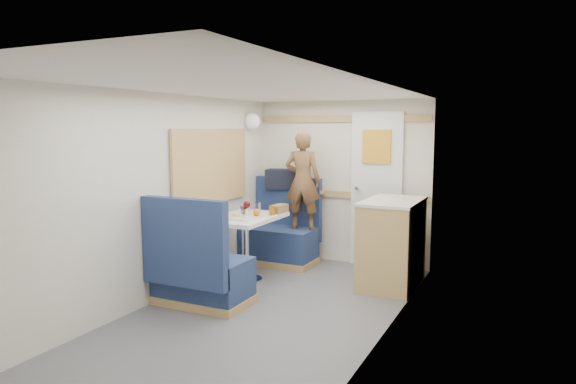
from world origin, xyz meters
The scene contains 28 objects.
floor centered at (0.00, 0.00, 0.00)m, with size 4.50×4.50×0.00m, color #515156.
ceiling centered at (0.00, 0.00, 2.00)m, with size 4.50×4.50×0.00m, color silver.
wall_back centered at (0.00, 2.25, 1.00)m, with size 2.20×0.02×2.00m, color silver.
wall_left centered at (-1.10, 0.00, 1.00)m, with size 0.02×4.50×2.00m, color silver.
wall_right centered at (1.10, 0.00, 1.00)m, with size 0.02×4.50×2.00m, color silver.
oak_trim_low centered at (0.00, 2.23, 0.85)m, with size 2.15×0.02×0.08m, color #AC864D.
oak_trim_high centered at (0.00, 2.23, 1.78)m, with size 2.15×0.02×0.08m, color #AC864D.
side_window centered at (-1.08, 1.00, 1.25)m, with size 0.04×1.30×0.72m, color gray.
rear_door centered at (0.45, 2.22, 0.97)m, with size 0.62×0.12×1.86m.
dinette_table centered at (-0.65, 1.00, 0.57)m, with size 0.62×0.92×0.72m.
bench_far centered at (-0.65, 1.86, 0.30)m, with size 0.90×0.59×1.05m.
bench_near centered at (-0.65, 0.14, 0.30)m, with size 0.90×0.59×1.05m.
ledge centered at (-0.65, 2.12, 0.88)m, with size 0.90×0.14×0.04m, color #AC864D.
dome_light centered at (-1.04, 1.85, 1.75)m, with size 0.20×0.20×0.20m, color white.
galley_counter centered at (0.82, 1.55, 0.47)m, with size 0.57×0.92×0.92m.
person centered at (-0.36, 1.88, 1.04)m, with size 0.43×0.28×1.18m, color brown.
duffel_bag centered at (-0.69, 2.12, 1.02)m, with size 0.51×0.25×0.25m, color black.
tray centered at (-0.57, 0.90, 0.73)m, with size 0.28×0.36×0.02m, color white.
orange_fruit centered at (-0.50, 0.98, 0.78)m, with size 0.08×0.08×0.08m, color #E6590A.
cheese_block centered at (-0.67, 0.84, 0.76)m, with size 0.10×0.06×0.04m, color #DBC07E.
wine_glass centered at (-0.62, 0.99, 0.84)m, with size 0.08×0.08×0.17m.
tumbler_left centered at (-0.88, 0.62, 0.77)m, with size 0.06×0.06×0.10m, color white.
tumbler_mid centered at (-0.70, 1.38, 0.77)m, with size 0.06×0.06×0.10m, color white.
tumbler_right centered at (-0.68, 1.01, 0.78)m, with size 0.07×0.07×0.11m, color white.
beer_glass centered at (-0.43, 1.19, 0.77)m, with size 0.06×0.06×0.10m, color #885713.
pepper_grinder centered at (-0.73, 1.06, 0.77)m, with size 0.04×0.04×0.10m, color black.
salt_grinder centered at (-0.61, 0.96, 0.76)m, with size 0.03×0.03×0.08m, color silver.
bread_loaf centered at (-0.43, 1.37, 0.77)m, with size 0.12×0.22×0.09m, color brown.
Camera 1 is at (2.13, -3.73, 1.67)m, focal length 32.00 mm.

